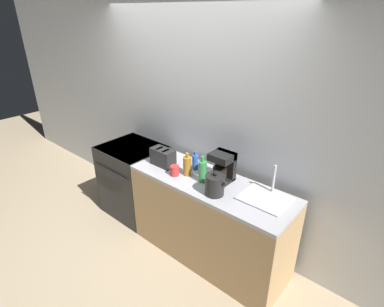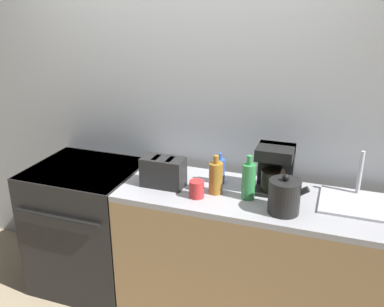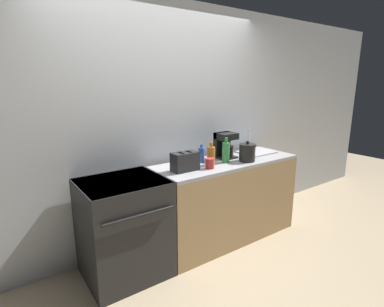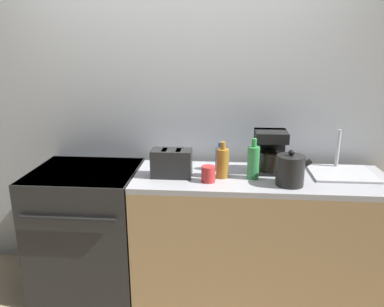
{
  "view_description": "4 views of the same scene",
  "coord_description": "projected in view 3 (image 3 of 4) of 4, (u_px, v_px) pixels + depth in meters",
  "views": [
    {
      "loc": [
        2.1,
        -1.71,
        2.42
      ],
      "look_at": [
        0.29,
        0.39,
        1.1
      ],
      "focal_mm": 28.0,
      "sensor_mm": 36.0,
      "label": 1
    },
    {
      "loc": [
        0.99,
        -1.98,
        2.07
      ],
      "look_at": [
        0.15,
        0.37,
        1.11
      ],
      "focal_mm": 40.0,
      "sensor_mm": 36.0,
      "label": 2
    },
    {
      "loc": [
        -1.57,
        -2.08,
        1.78
      ],
      "look_at": [
        0.18,
        0.37,
        1.05
      ],
      "focal_mm": 28.0,
      "sensor_mm": 36.0,
      "label": 3
    },
    {
      "loc": [
        0.33,
        -2.09,
        1.78
      ],
      "look_at": [
        0.13,
        0.36,
        1.05
      ],
      "focal_mm": 35.0,
      "sensor_mm": 36.0,
      "label": 4
    }
  ],
  "objects": [
    {
      "name": "kettle",
      "position": [
        247.0,
        152.0,
        3.27
      ],
      "size": [
        0.22,
        0.17,
        0.23
      ],
      "color": "black",
      "rests_on": "counter_block"
    },
    {
      "name": "counter_block",
      "position": [
        226.0,
        199.0,
        3.42
      ],
      "size": [
        1.7,
        0.59,
        0.92
      ],
      "color": "tan",
      "rests_on": "ground_plane"
    },
    {
      "name": "stove",
      "position": [
        124.0,
        227.0,
        2.75
      ],
      "size": [
        0.73,
        0.68,
        0.92
      ],
      "color": "black",
      "rests_on": "ground_plane"
    },
    {
      "name": "coffee_maker",
      "position": [
        225.0,
        145.0,
        3.4
      ],
      "size": [
        0.21,
        0.2,
        0.29
      ],
      "color": "black",
      "rests_on": "counter_block"
    },
    {
      "name": "bottle_green",
      "position": [
        226.0,
        152.0,
        3.22
      ],
      "size": [
        0.08,
        0.08,
        0.27
      ],
      "color": "#338C47",
      "rests_on": "counter_block"
    },
    {
      "name": "bottle_blue",
      "position": [
        201.0,
        155.0,
        3.22
      ],
      "size": [
        0.06,
        0.06,
        0.2
      ],
      "color": "#2D56B7",
      "rests_on": "counter_block"
    },
    {
      "name": "bottle_amber",
      "position": [
        211.0,
        156.0,
        3.11
      ],
      "size": [
        0.08,
        0.08,
        0.24
      ],
      "color": "#9E6B23",
      "rests_on": "counter_block"
    },
    {
      "name": "cup_red",
      "position": [
        210.0,
        163.0,
        3.0
      ],
      "size": [
        0.09,
        0.09,
        0.1
      ],
      "color": "red",
      "rests_on": "counter_block"
    },
    {
      "name": "wall_back",
      "position": [
        161.0,
        127.0,
        3.2
      ],
      "size": [
        8.0,
        0.05,
        2.6
      ],
      "color": "silver",
      "rests_on": "ground_plane"
    },
    {
      "name": "toaster",
      "position": [
        185.0,
        161.0,
        2.92
      ],
      "size": [
        0.27,
        0.14,
        0.18
      ],
      "color": "black",
      "rests_on": "counter_block"
    },
    {
      "name": "sink_tray",
      "position": [
        255.0,
        151.0,
        3.69
      ],
      "size": [
        0.41,
        0.35,
        0.28
      ],
      "color": "#B7B7BC",
      "rests_on": "counter_block"
    },
    {
      "name": "ground_plane",
      "position": [
        199.0,
        266.0,
        2.95
      ],
      "size": [
        12.0,
        12.0,
        0.0
      ],
      "primitive_type": "plane",
      "color": "tan"
    }
  ]
}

